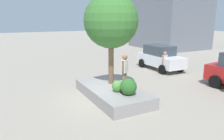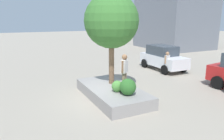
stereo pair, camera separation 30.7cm
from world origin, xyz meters
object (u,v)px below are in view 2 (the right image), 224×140
object	(u,v)px
planter_ledge	(112,93)
police_car	(163,58)
skateboarder	(124,69)
bystander_watching	(167,61)
plaza_tree	(111,21)
skateboard	(124,89)

from	to	relation	value
planter_ledge	police_car	world-z (taller)	police_car
planter_ledge	skateboarder	bearing A→B (deg)	28.56
bystander_watching	planter_ledge	bearing A→B (deg)	-65.05
skateboarder	plaza_tree	bearing A→B (deg)	-177.23
plaza_tree	skateboarder	distance (m)	2.56
skateboarder	bystander_watching	size ratio (longest dim) A/B	1.02
police_car	bystander_watching	distance (m)	1.47
skateboarder	police_car	xyz separation A→B (m)	(-4.59, 6.03, -0.64)
skateboard	skateboarder	size ratio (longest dim) A/B	0.47
skateboarder	bystander_watching	bearing A→B (deg)	121.56
skateboard	police_car	world-z (taller)	police_car
plaza_tree	skateboard	size ratio (longest dim) A/B	5.90
police_car	plaza_tree	bearing A→B (deg)	-61.49
skateboard	police_car	xyz separation A→B (m)	(-4.59, 6.03, 0.35)
plaza_tree	skateboarder	world-z (taller)	plaza_tree
plaza_tree	planter_ledge	bearing A→B (deg)	-23.69
skateboard	plaza_tree	bearing A→B (deg)	-177.23
planter_ledge	skateboard	world-z (taller)	skateboard
planter_ledge	plaza_tree	size ratio (longest dim) A/B	1.00
bystander_watching	police_car	bearing A→B (deg)	152.63
plaza_tree	police_car	world-z (taller)	plaza_tree
bystander_watching	skateboard	bearing A→B (deg)	-58.44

